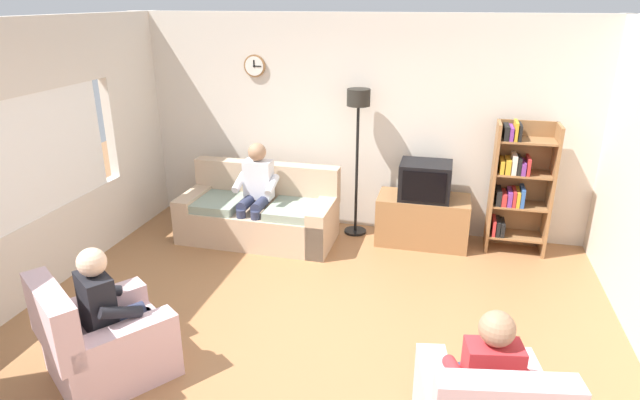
{
  "coord_description": "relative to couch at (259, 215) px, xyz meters",
  "views": [
    {
      "loc": [
        1.09,
        -3.94,
        2.85
      ],
      "look_at": [
        -0.08,
        0.8,
        1.01
      ],
      "focal_mm": 30.05,
      "sensor_mm": 36.0,
      "label": 1
    }
  ],
  "objects": [
    {
      "name": "bookshelf",
      "position": [
        3.04,
        0.42,
        0.5
      ],
      "size": [
        0.68,
        0.36,
        1.57
      ],
      "color": "olive",
      "rests_on": "ground_plane"
    },
    {
      "name": "armchair_near_window",
      "position": [
        -0.28,
        -2.79,
        -0.02
      ],
      "size": [
        1.16,
        1.18,
        0.9
      ],
      "color": "beige",
      "rests_on": "ground_plane"
    },
    {
      "name": "person_in_left_armchair",
      "position": [
        -0.23,
        -2.72,
        0.29
      ],
      "size": [
        0.62,
        0.64,
        1.12
      ],
      "color": "black",
      "rests_on": "ground_plane"
    },
    {
      "name": "ground_plane",
      "position": [
        1.13,
        -1.9,
        -0.31
      ],
      "size": [
        12.0,
        12.0,
        0.0
      ],
      "primitive_type": "plane",
      "color": "#9E6B42"
    },
    {
      "name": "tv_stand",
      "position": [
        2.0,
        0.35,
        -0.01
      ],
      "size": [
        1.1,
        0.56,
        0.6
      ],
      "color": "olive",
      "rests_on": "ground_plane"
    },
    {
      "name": "tv",
      "position": [
        2.0,
        0.33,
        0.51
      ],
      "size": [
        0.6,
        0.49,
        0.44
      ],
      "color": "black",
      "rests_on": "tv_stand"
    },
    {
      "name": "person_in_right_armchair",
      "position": [
        2.59,
        -2.87,
        0.29
      ],
      "size": [
        0.56,
        0.58,
        1.12
      ],
      "color": "red",
      "rests_on": "ground_plane"
    },
    {
      "name": "left_wall_assembly",
      "position": [
        -1.72,
        -1.87,
        1.03
      ],
      "size": [
        0.12,
        5.8,
        2.7
      ],
      "color": "silver",
      "rests_on": "ground_plane"
    },
    {
      "name": "person_on_couch",
      "position": [
        0.01,
        -0.11,
        0.39
      ],
      "size": [
        0.51,
        0.54,
        1.24
      ],
      "color": "silver",
      "rests_on": "ground_plane"
    },
    {
      "name": "couch",
      "position": [
        0.0,
        0.0,
        0.0
      ],
      "size": [
        1.91,
        0.91,
        0.9
      ],
      "color": "tan",
      "rests_on": "ground_plane"
    },
    {
      "name": "back_wall_assembly",
      "position": [
        1.13,
        0.76,
        1.04
      ],
      "size": [
        6.2,
        0.17,
        2.7
      ],
      "color": "silver",
      "rests_on": "ground_plane"
    },
    {
      "name": "floor_lamp",
      "position": [
        1.15,
        0.45,
        1.14
      ],
      "size": [
        0.28,
        0.28,
        1.85
      ],
      "color": "black",
      "rests_on": "ground_plane"
    }
  ]
}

